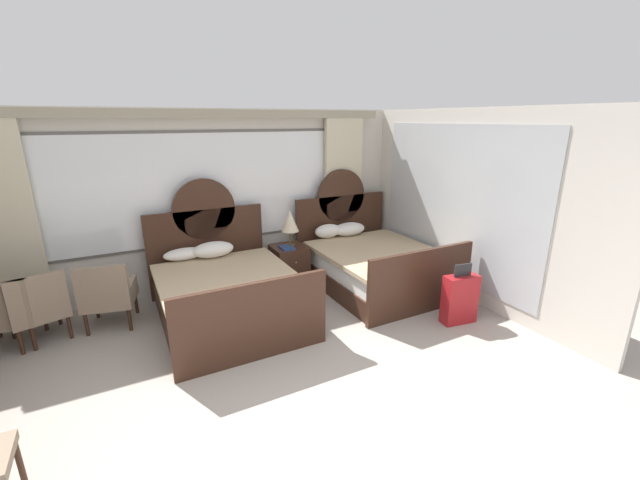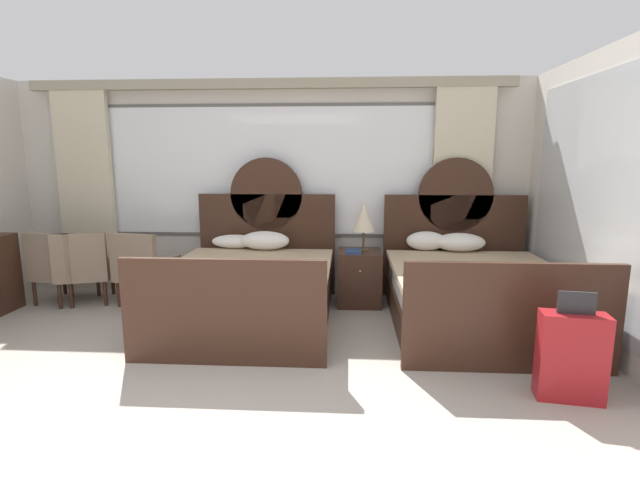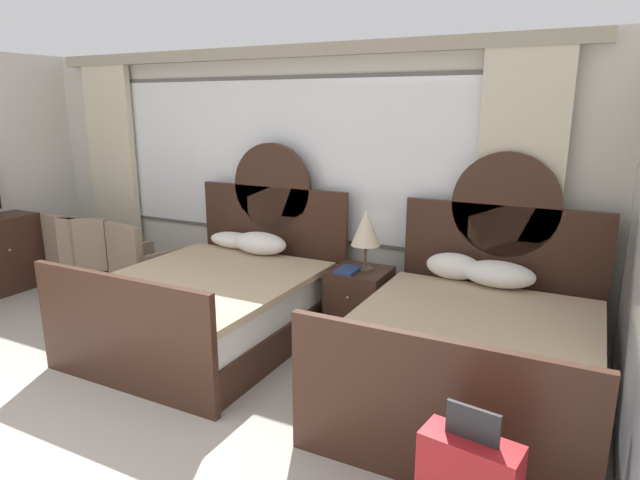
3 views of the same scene
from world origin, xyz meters
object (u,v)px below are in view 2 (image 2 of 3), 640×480
(bed_near_mirror, at_px, (473,290))
(nightstand_between_beds, at_px, (359,277))
(book_on_nightstand, at_px, (353,251))
(armchair_by_window_centre, at_px, (84,266))
(bed_near_window, at_px, (251,287))
(armchair_by_window_left, at_px, (144,267))
(suitcase_on_floor, at_px, (571,356))
(armchair_by_window_right, at_px, (60,266))
(table_lamp_on_nightstand, at_px, (364,218))

(bed_near_mirror, distance_m, nightstand_between_beds, 1.32)
(book_on_nightstand, height_order, armchair_by_window_centre, armchair_by_window_centre)
(bed_near_window, distance_m, armchair_by_window_left, 1.45)
(book_on_nightstand, relative_size, suitcase_on_floor, 0.32)
(armchair_by_window_centre, bearing_deg, suitcase_on_floor, -22.51)
(armchair_by_window_left, bearing_deg, book_on_nightstand, 1.94)
(bed_near_window, distance_m, book_on_nightstand, 1.25)
(armchair_by_window_right, height_order, suitcase_on_floor, armchair_by_window_right)
(nightstand_between_beds, xyz_separation_m, table_lamp_on_nightstand, (0.04, 0.02, 0.71))
(book_on_nightstand, xyz_separation_m, armchair_by_window_centre, (-3.20, -0.08, -0.20))
(book_on_nightstand, bearing_deg, bed_near_window, -154.53)
(bed_near_window, bearing_deg, armchair_by_window_centre, 168.22)
(bed_near_mirror, distance_m, book_on_nightstand, 1.38)
(table_lamp_on_nightstand, bearing_deg, bed_near_mirror, -29.81)
(bed_near_window, xyz_separation_m, nightstand_between_beds, (1.17, 0.62, -0.04))
(armchair_by_window_left, bearing_deg, bed_near_window, -17.61)
(bed_near_window, distance_m, armchair_by_window_right, 2.44)
(suitcase_on_floor, bearing_deg, nightstand_between_beds, 124.21)
(bed_near_mirror, xyz_separation_m, nightstand_between_beds, (-1.16, 0.62, -0.04))
(bed_near_mirror, bearing_deg, suitcase_on_floor, -78.98)
(armchair_by_window_left, relative_size, armchair_by_window_right, 1.00)
(bed_near_window, distance_m, nightstand_between_beds, 1.33)
(armchair_by_window_right, bearing_deg, table_lamp_on_nightstand, 3.31)
(bed_near_window, distance_m, table_lamp_on_nightstand, 1.53)
(armchair_by_window_centre, relative_size, armchair_by_window_right, 1.00)
(bed_near_mirror, relative_size, table_lamp_on_nightstand, 3.88)
(armchair_by_window_right, xyz_separation_m, suitcase_on_floor, (5.03, -1.96, -0.13))
(nightstand_between_beds, bearing_deg, table_lamp_on_nightstand, 27.87)
(bed_near_window, xyz_separation_m, armchair_by_window_centre, (-2.11, 0.44, 0.09))
(nightstand_between_beds, bearing_deg, armchair_by_window_centre, -176.79)
(bed_near_window, height_order, book_on_nightstand, bed_near_window)
(table_lamp_on_nightstand, bearing_deg, book_on_nightstand, -133.50)
(nightstand_between_beds, xyz_separation_m, armchair_by_window_right, (-3.57, -0.19, 0.13))
(table_lamp_on_nightstand, bearing_deg, armchair_by_window_centre, -176.45)
(table_lamp_on_nightstand, relative_size, suitcase_on_floor, 0.70)
(armchair_by_window_centre, bearing_deg, armchair_by_window_left, -0.16)
(armchair_by_window_left, relative_size, armchair_by_window_centre, 1.00)
(book_on_nightstand, height_order, armchair_by_window_right, armchair_by_window_right)
(armchair_by_window_right, relative_size, suitcase_on_floor, 1.09)
(armchair_by_window_left, bearing_deg, nightstand_between_beds, 4.17)
(table_lamp_on_nightstand, bearing_deg, nightstand_between_beds, -152.13)
(nightstand_between_beds, height_order, table_lamp_on_nightstand, table_lamp_on_nightstand)
(armchair_by_window_right, bearing_deg, bed_near_window, -10.31)
(armchair_by_window_left, distance_m, armchair_by_window_right, 1.02)
(bed_near_window, height_order, nightstand_between_beds, bed_near_window)
(table_lamp_on_nightstand, distance_m, book_on_nightstand, 0.41)
(book_on_nightstand, height_order, armchair_by_window_left, armchair_by_window_left)
(book_on_nightstand, relative_size, armchair_by_window_centre, 0.30)
(armchair_by_window_left, xyz_separation_m, armchair_by_window_right, (-1.02, -0.00, 0.00))
(bed_near_window, xyz_separation_m, suitcase_on_floor, (2.63, -1.52, -0.04))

